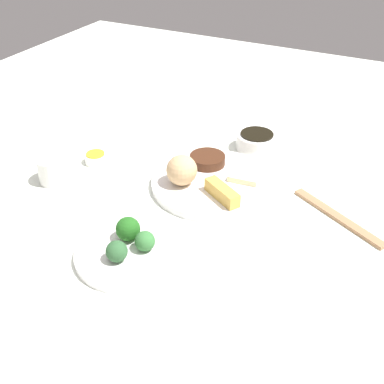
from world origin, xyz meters
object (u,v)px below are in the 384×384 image
sauce_ramekin_hot_mustard (96,158)px  teacup (53,170)px  broccoli_plate (128,254)px  chopsticks_pair (338,217)px  main_plate (214,183)px  soy_sauce_bowl (256,142)px

sauce_ramekin_hot_mustard → teacup: 0.12m
sauce_ramekin_hot_mustard → teacup: teacup is taller
broccoli_plate → chopsticks_pair: (-0.32, -0.30, -0.00)m
main_plate → soy_sauce_bowl: size_ratio=2.80×
chopsticks_pair → sauce_ramekin_hot_mustard: bearing=3.7°
sauce_ramekin_hot_mustard → main_plate: bearing=-173.6°
soy_sauce_bowl → sauce_ramekin_hot_mustard: bearing=36.6°
main_plate → soy_sauce_bowl: 0.21m
broccoli_plate → sauce_ramekin_hot_mustard: (0.26, -0.26, 0.00)m
main_plate → chopsticks_pair: bearing=-179.3°
sauce_ramekin_hot_mustard → chopsticks_pair: 0.59m
sauce_ramekin_hot_mustard → teacup: size_ratio=0.78×
soy_sauce_bowl → broccoli_plate: bearing=82.7°
teacup → chopsticks_pair: (-0.62, -0.15, -0.03)m
broccoli_plate → teacup: (0.30, -0.15, 0.02)m
broccoli_plate → soy_sauce_bowl: size_ratio=1.95×
teacup → chopsticks_pair: bearing=-166.3°
broccoli_plate → sauce_ramekin_hot_mustard: sauce_ramekin_hot_mustard is taller
broccoli_plate → chopsticks_pair: bearing=-137.4°
broccoli_plate → soy_sauce_bowl: bearing=-97.3°
sauce_ramekin_hot_mustard → soy_sauce_bowl: bearing=-143.4°
teacup → chopsticks_pair: size_ratio=0.29×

